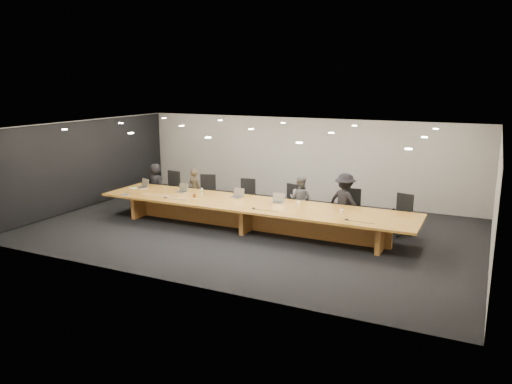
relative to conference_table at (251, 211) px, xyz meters
The scene contains 28 objects.
ground 0.52m from the conference_table, ahead, with size 12.00×12.00×0.00m, color black.
back_wall 4.10m from the conference_table, 90.00° to the left, with size 12.00×0.02×2.80m, color #AFA99F.
left_wall_panel 6.00m from the conference_table, behind, with size 0.08×7.84×2.74m, color black.
conference_table is the anchor object (origin of this frame).
chair_far_left 3.82m from the conference_table, 160.58° to the left, with size 0.58×0.58×1.15m, color black, non-canonical shape.
chair_left 2.44m from the conference_table, 151.59° to the left, with size 0.59×0.59×1.16m, color black, non-canonical shape.
chair_mid_left 1.57m from the conference_table, 122.30° to the left, with size 0.57×0.57×1.11m, color black, non-canonical shape.
chair_mid_right 1.45m from the conference_table, 66.58° to the left, with size 0.55×0.55×1.08m, color black, non-canonical shape.
chair_right 2.73m from the conference_table, 27.68° to the left, with size 0.57×0.57×1.13m, color black, non-canonical shape.
chair_far_right 4.01m from the conference_table, 19.54° to the left, with size 0.56×0.56×1.10m, color black, non-canonical shape.
person_a 4.30m from the conference_table, 163.47° to the left, with size 0.67×0.43×1.36m, color black.
person_b 2.85m from the conference_table, 154.99° to the left, with size 0.48×0.32×1.33m, color #362C1D.
person_c 1.58m from the conference_table, 52.60° to the left, with size 0.67×0.52×1.37m, color #535355.
person_d 2.57m from the conference_table, 26.27° to the left, with size 1.02×0.58×1.57m, color black.
laptop_a 3.99m from the conference_table, behind, with size 0.36×0.27×0.29m, color #B9AC8D, non-canonical shape.
laptop_b 2.54m from the conference_table, behind, with size 0.34×0.25×0.27m, color tan, non-canonical shape.
laptop_c 0.85m from the conference_table, 149.89° to the left, with size 0.35×0.26×0.28m, color tan, non-canonical shape.
laptop_d 0.80m from the conference_table, 26.95° to the left, with size 0.34×0.25×0.27m, color tan, non-canonical shape.
water_bottle 1.81m from the conference_table, behind, with size 0.06×0.06×0.19m, color silver.
amber_mug 1.81m from the conference_table, behind, with size 0.08×0.08×0.10m, color #693112.
paper_cup_near 1.32m from the conference_table, 16.23° to the left, with size 0.08×0.08×0.10m, color white.
paper_cup_far 2.54m from the conference_table, ahead, with size 0.08×0.08×0.10m, color white.
notepad 4.17m from the conference_table, behind, with size 0.23×0.19×0.01m, color white.
lime_gadget 4.16m from the conference_table, behind, with size 0.14×0.08×0.02m, color #66C634.
av_box 3.83m from the conference_table, 169.09° to the right, with size 0.21×0.16×0.03m, color #AAAAAF.
mic_left 2.56m from the conference_table, 169.22° to the right, with size 0.12×0.12×0.03m, color black.
mic_center 0.64m from the conference_table, 57.69° to the right, with size 0.11×0.11×0.03m, color black.
mic_right 2.87m from the conference_table, 10.29° to the right, with size 0.11×0.11×0.03m, color black.
Camera 1 is at (5.86, -11.87, 4.04)m, focal length 35.00 mm.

